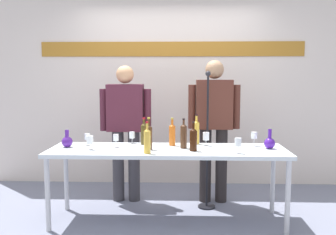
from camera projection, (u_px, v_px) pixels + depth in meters
ground_plane at (167, 221)px, 3.96m from camera, size 10.00×10.00×0.00m
back_wall at (172, 78)px, 5.25m from camera, size 5.17×0.11×3.00m
display_table at (167, 154)px, 3.88m from camera, size 2.45×0.69×0.78m
decanter_blue_left at (67, 141)px, 3.95m from camera, size 0.11×0.11×0.19m
decanter_blue_right at (270, 143)px, 3.87m from camera, size 0.11×0.11×0.21m
presenter_left at (126, 124)px, 4.52m from camera, size 0.62×0.22×1.65m
presenter_right at (214, 121)px, 4.48m from camera, size 0.62×0.22×1.71m
wine_bottle_0 at (193, 139)px, 3.75m from camera, size 0.07×0.07×0.30m
wine_bottle_1 at (144, 133)px, 4.10m from camera, size 0.07×0.07×0.30m
wine_bottle_2 at (184, 135)px, 3.89m from camera, size 0.07×0.07×0.31m
wine_bottle_3 at (147, 140)px, 3.63m from camera, size 0.07×0.07×0.31m
wine_bottle_4 at (196, 131)px, 4.13m from camera, size 0.07×0.07×0.33m
wine_bottle_5 at (149, 136)px, 3.82m from camera, size 0.07×0.07×0.33m
wine_bottle_6 at (172, 134)px, 4.04m from camera, size 0.07×0.07×0.30m
wine_glass_left_0 at (132, 135)px, 4.17m from camera, size 0.06×0.06×0.13m
wine_glass_left_1 at (87, 137)px, 4.04m from camera, size 0.06×0.06×0.13m
wine_glass_left_2 at (90, 140)px, 3.81m from camera, size 0.07×0.07×0.14m
wine_glass_left_3 at (116, 138)px, 3.93m from camera, size 0.06×0.06×0.14m
wine_glass_right_0 at (206, 136)px, 4.04m from camera, size 0.07×0.07×0.15m
wine_glass_right_1 at (238, 142)px, 3.63m from camera, size 0.06×0.06×0.15m
wine_glass_right_2 at (254, 136)px, 4.01m from camera, size 0.06×0.06×0.15m
microphone_stand at (207, 162)px, 4.32m from camera, size 0.20×0.20×1.58m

